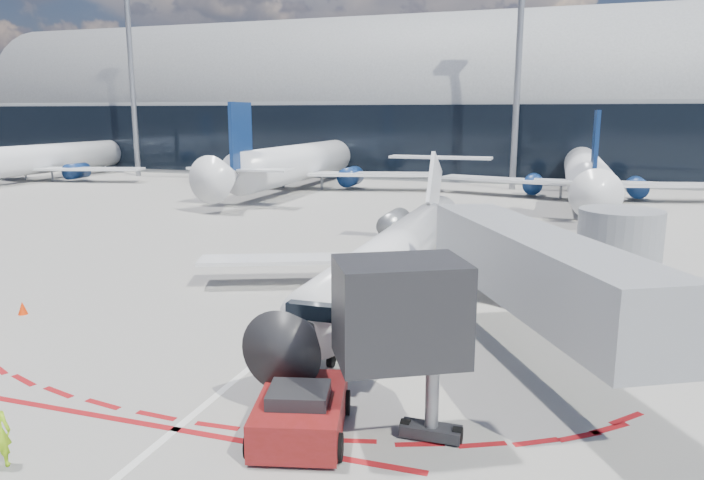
% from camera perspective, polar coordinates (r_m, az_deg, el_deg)
% --- Properties ---
extents(ground, '(260.00, 260.00, 0.00)m').
position_cam_1_polar(ground, '(28.07, -2.67, -6.17)').
color(ground, slate).
rests_on(ground, ground).
extents(apron_centerline, '(0.25, 40.00, 0.01)m').
position_cam_1_polar(apron_centerline, '(29.86, -1.32, -5.05)').
color(apron_centerline, silver).
rests_on(apron_centerline, ground).
extents(apron_stop_bar, '(14.00, 0.25, 0.01)m').
position_cam_1_polar(apron_stop_bar, '(18.55, -15.74, -16.23)').
color(apron_stop_bar, maroon).
rests_on(apron_stop_bar, ground).
extents(terminal_building, '(150.00, 24.15, 24.00)m').
position_cam_1_polar(terminal_building, '(90.49, 12.12, 11.24)').
color(terminal_building, gray).
rests_on(terminal_building, ground).
extents(jet_bridge, '(10.03, 15.20, 4.90)m').
position_cam_1_polar(jet_bridge, '(22.69, 18.25, -3.12)').
color(jet_bridge, '#909398').
rests_on(jet_bridge, ground).
extents(light_mast_west, '(0.70, 0.70, 25.00)m').
position_cam_1_polar(light_mast_west, '(91.17, -19.36, 13.37)').
color(light_mast_west, gray).
rests_on(light_mast_west, ground).
extents(light_mast_centre, '(0.70, 0.70, 25.00)m').
position_cam_1_polar(light_mast_centre, '(73.27, 14.84, 14.24)').
color(light_mast_centre, gray).
rests_on(light_mast_centre, ground).
extents(regional_jet, '(20.36, 25.11, 6.29)m').
position_cam_1_polar(regional_jet, '(29.55, 4.07, -1.06)').
color(regional_jet, silver).
rests_on(regional_jet, ground).
extents(pushback_tug, '(3.14, 5.82, 1.48)m').
position_cam_1_polar(pushback_tug, '(17.42, -4.66, -15.33)').
color(pushback_tug, '#62110E').
rests_on(pushback_tug, ground).
extents(safety_cone_left, '(0.40, 0.40, 0.56)m').
position_cam_1_polar(safety_cone_left, '(30.54, -27.77, -5.49)').
color(safety_cone_left, '#EF3105').
rests_on(safety_cone_left, ground).
extents(bg_airliner_0, '(33.02, 34.97, 10.68)m').
position_cam_1_polar(bg_airliner_0, '(90.29, -26.42, 8.29)').
color(bg_airliner_0, silver).
rests_on(bg_airliner_0, ground).
extents(bg_airliner_1, '(36.55, 38.70, 11.83)m').
position_cam_1_polar(bg_airliner_1, '(72.88, -4.27, 9.41)').
color(bg_airliner_1, silver).
rests_on(bg_airliner_1, ground).
extents(bg_airliner_2, '(33.68, 35.66, 10.90)m').
position_cam_1_polar(bg_airliner_2, '(67.37, 20.57, 8.16)').
color(bg_airliner_2, silver).
rests_on(bg_airliner_2, ground).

